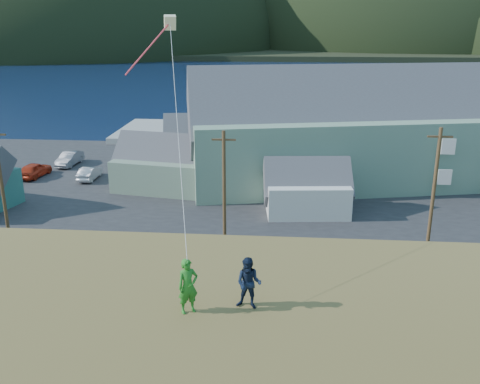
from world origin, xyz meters
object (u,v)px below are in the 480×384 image
at_px(lodge, 391,129).
at_px(shed_palegreen_far, 204,138).
at_px(wharf, 213,132).
at_px(shed_white, 307,188).
at_px(shed_palegreen_near, 162,165).
at_px(kite_flyer_navy, 249,283).
at_px(kite_flyer_green, 188,286).

relative_size(lodge, shed_palegreen_far, 4.05).
xyz_separation_m(wharf, shed_palegreen_far, (0.62, -12.32, 1.96)).
distance_m(wharf, shed_white, 32.43).
height_order(shed_palegreen_near, shed_palegreen_far, shed_palegreen_near).
bearing_deg(shed_palegreen_far, shed_palegreen_near, -109.55).
xyz_separation_m(shed_palegreen_far, kite_flyer_navy, (8.23, -45.86, 5.61)).
bearing_deg(shed_white, kite_flyer_navy, -101.65).
bearing_deg(wharf, shed_palegreen_near, -93.71).
xyz_separation_m(shed_white, kite_flyer_navy, (-3.00, -28.05, 5.82)).
distance_m(kite_flyer_green, kite_flyer_navy, 1.84).
height_order(shed_palegreen_near, shed_white, shed_palegreen_near).
xyz_separation_m(wharf, kite_flyer_navy, (8.85, -58.19, 7.58)).
xyz_separation_m(lodge, kite_flyer_navy, (-11.41, -38.24, 2.71)).
relative_size(wharf, kite_flyer_navy, 15.74).
bearing_deg(shed_white, lodge, 44.94).
height_order(lodge, kite_flyer_navy, lodge).
bearing_deg(shed_palegreen_near, wharf, 95.99).
distance_m(shed_palegreen_near, kite_flyer_navy, 35.57).
bearing_deg(kite_flyer_navy, kite_flyer_green, -157.67).
bearing_deg(kite_flyer_green, shed_white, 49.31).
xyz_separation_m(lodge, kite_flyer_green, (-13.21, -38.64, 2.75)).
relative_size(wharf, shed_palegreen_near, 2.68).
bearing_deg(kite_flyer_navy, shed_white, 93.69).
distance_m(shed_white, kite_flyer_green, 29.44).
height_order(lodge, kite_flyer_green, lodge).
bearing_deg(lodge, kite_flyer_green, -120.91).
bearing_deg(shed_white, shed_palegreen_near, 152.24).
height_order(lodge, shed_palegreen_near, lodge).
xyz_separation_m(wharf, shed_white, (11.85, -30.14, 1.76)).
xyz_separation_m(shed_palegreen_far, kite_flyer_green, (6.43, -46.26, 5.65)).
relative_size(wharf, lodge, 0.64).
distance_m(shed_white, shed_palegreen_far, 21.06).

